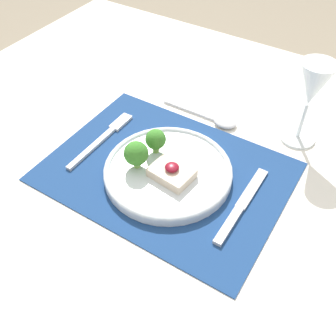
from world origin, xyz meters
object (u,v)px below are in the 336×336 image
Objects in this scene: knife at (239,209)px; fork at (105,136)px; dinner_plate at (166,169)px; wine_glass_near at (312,89)px; spoon at (218,119)px.

fork is at bearing 174.11° from knife.
knife is (0.16, -0.01, -0.01)m from dinner_plate.
fork is at bearing -147.80° from wine_glass_near.
dinner_plate is 0.16m from knife.
spoon is at bearing 47.27° from fork.
dinner_plate is at bearing -5.48° from fork.
knife is at bearing -51.53° from spoon.
fork is 1.00× the size of knife.
wine_glass_near is (0.18, 0.04, 0.12)m from spoon.
knife is 1.09× the size of spoon.
spoon is at bearing -166.42° from wine_glass_near.
wine_glass_near is (0.02, 0.26, 0.12)m from knife.
knife is 1.11× the size of wine_glass_near.
spoon reaches higher than fork.
knife is (0.34, -0.03, -0.00)m from fork.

